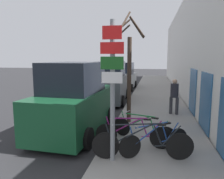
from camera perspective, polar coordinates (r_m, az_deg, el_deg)
The scene contains 13 objects.
ground_plane at distance 13.23m, azimuth -0.05°, elevation -3.39°, with size 80.00×80.00×0.00m, color #28282B.
sidewalk_curb at distance 15.74m, azimuth 11.24°, elevation -1.38°, with size 3.20×32.00×0.15m.
building_facade at distance 15.59m, azimuth 18.12°, elevation 9.94°, with size 0.23×32.00×6.50m.
signpost at distance 5.18m, azimuth 0.11°, elevation 1.05°, with size 0.55×0.14×3.41m.
bicycle_0 at distance 5.66m, azimuth 7.97°, elevation -13.86°, with size 2.52×0.54×0.95m.
bicycle_1 at distance 6.03m, azimuth 11.14°, elevation -12.97°, with size 1.78×1.12×0.84m.
bicycle_2 at distance 6.38m, azimuth 5.54°, elevation -11.52°, with size 2.20×0.44×0.88m.
bicycle_3 at distance 6.84m, azimuth 8.08°, elevation -10.31°, with size 1.96×1.01×0.83m.
parked_car_0 at distance 7.82m, azimuth -9.59°, elevation -3.24°, with size 2.22×4.33×2.53m.
parked_car_1 at distance 13.29m, azimuth -0.37°, elevation 1.53°, with size 2.02×4.30×2.47m.
parked_car_2 at distance 18.75m, azimuth 2.92°, elevation 3.21°, with size 2.12×4.23×2.27m.
pedestrian_near at distance 10.18m, azimuth 15.97°, elevation -1.13°, with size 0.40×0.35×1.59m.
street_tree at distance 8.48m, azimuth 4.45°, elevation 5.04°, with size 1.27×1.51×4.24m.
Camera 1 is at (2.44, -1.52, 2.69)m, focal length 35.00 mm.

